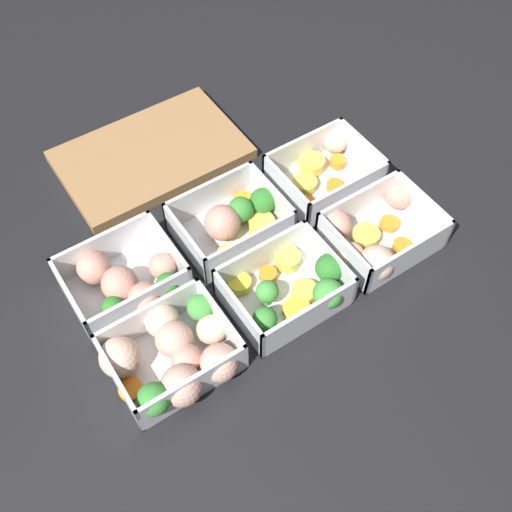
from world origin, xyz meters
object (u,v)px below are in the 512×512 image
container_near_center (293,289)px  container_far_left (126,281)px  container_near_right (374,235)px  container_near_left (174,355)px  container_far_right (325,171)px  container_far_center (235,221)px

container_near_center → container_far_left: (-0.18, 0.13, 0.00)m
container_near_right → container_far_left: (-0.32, 0.12, 0.00)m
container_far_left → container_near_left: bearing=-90.1°
container_near_center → container_far_right: same height
container_near_left → container_far_left: same height
container_far_center → container_far_left: bearing=-178.0°
container_near_right → container_far_center: bearing=139.4°
container_near_left → container_far_center: same height
container_far_center → container_near_left: bearing=-142.2°
container_near_left → container_far_center: (0.17, 0.13, -0.00)m
container_near_center → container_far_center: same height
container_far_left → container_far_right: 0.34m
container_far_left → container_far_right: size_ratio=0.95×
container_near_right → container_near_left: bearing=-178.6°
container_far_right → container_near_center: bearing=-138.4°
container_near_left → container_far_right: size_ratio=1.10×
container_near_left → container_far_right: same height
container_far_right → container_far_center: bearing=-176.5°
container_near_left → container_far_left: size_ratio=1.16×
container_near_right → container_far_left: size_ratio=1.17×
container_near_center → container_far_left: bearing=143.4°
container_far_center → container_far_right: bearing=3.5°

